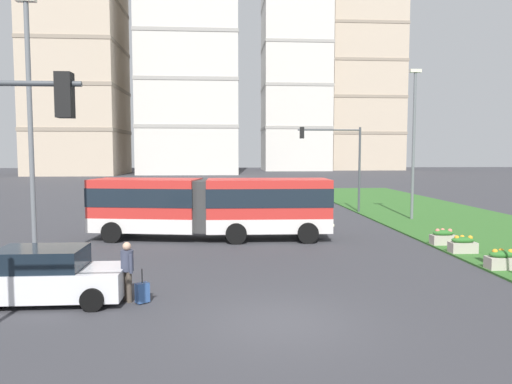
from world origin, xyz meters
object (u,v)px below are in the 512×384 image
car_white_van (46,276)px  apartment_tower_westcentre (188,63)px  flower_planter_3 (443,237)px  apartment_tower_west (78,70)px  pedestrian_crossing (127,267)px  traffic_light_far_right (339,154)px  articulated_bus (211,206)px  apartment_tower_eastcentre (363,83)px  flower_planter_2 (463,244)px  apartment_tower_centre (296,69)px  rolling_suitcase (142,292)px  streetlight_left (30,122)px  streetlight_median (414,139)px  flower_planter_1 (502,259)px

car_white_van → apartment_tower_westcentre: size_ratio=0.10×
flower_planter_3 → apartment_tower_west: 89.22m
apartment_tower_west → apartment_tower_westcentre: bearing=4.7°
pedestrian_crossing → traffic_light_far_right: (10.98, 19.99, 3.23)m
articulated_bus → apartment_tower_eastcentre: bearing=69.9°
flower_planter_2 → traffic_light_far_right: traffic_light_far_right is taller
car_white_van → apartment_tower_centre: apartment_tower_centre is taller
rolling_suitcase → apartment_tower_eastcentre: size_ratio=0.02×
traffic_light_far_right → apartment_tower_eastcentre: bearing=72.9°
streetlight_left → apartment_tower_eastcentre: size_ratio=0.23×
articulated_bus → streetlight_left: streetlight_left is taller
car_white_van → rolling_suitcase: (2.78, -0.29, -0.44)m
rolling_suitcase → apartment_tower_westcentre: size_ratio=0.02×
flower_planter_3 → streetlight_median: (1.90, 8.52, 4.77)m
apartment_tower_west → apartment_tower_centre: apartment_tower_centre is taller
streetlight_left → pedestrian_crossing: bearing=-46.4°
rolling_suitcase → streetlight_left: 8.40m
flower_planter_1 → rolling_suitcase: bearing=-166.6°
streetlight_left → apartment_tower_westcentre: apartment_tower_westcentre is taller
flower_planter_2 → apartment_tower_west: (-38.66, 79.67, 20.16)m
rolling_suitcase → apartment_tower_west: apartment_tower_west is taller
pedestrian_crossing → traffic_light_far_right: size_ratio=0.29×
rolling_suitcase → apartment_tower_eastcentre: bearing=70.8°
articulated_bus → rolling_suitcase: (-1.72, -10.27, -1.34)m
rolling_suitcase → traffic_light_far_right: (10.53, 20.19, 3.92)m
car_white_van → streetlight_median: (17.10, 15.90, 4.44)m
pedestrian_crossing → apartment_tower_centre: 110.13m
traffic_light_far_right → apartment_tower_centre: apartment_tower_centre is taller
flower_planter_1 → apartment_tower_westcentre: bearing=101.4°
traffic_light_far_right → streetlight_median: 5.60m
flower_planter_2 → flower_planter_3: same height
apartment_tower_west → apartment_tower_eastcentre: 68.87m
articulated_bus → streetlight_median: 14.37m
streetlight_left → apartment_tower_westcentre: bearing=89.9°
flower_planter_3 → apartment_tower_centre: size_ratio=0.02×
articulated_bus → apartment_tower_centre: bearing=79.1°
streetlight_left → apartment_tower_centre: apartment_tower_centre is taller
pedestrian_crossing → apartment_tower_centre: size_ratio=0.04×
articulated_bus → traffic_light_far_right: (8.82, 9.92, 2.58)m
apartment_tower_eastcentre → apartment_tower_west: bearing=-159.3°
car_white_van → apartment_tower_centre: (22.93, 105.46, 23.98)m
rolling_suitcase → flower_planter_3: (12.42, 7.67, 0.11)m
car_white_van → apartment_tower_west: 90.59m
flower_planter_1 → streetlight_median: bearing=81.8°
rolling_suitcase → flower_planter_2: size_ratio=0.88×
streetlight_median → flower_planter_2: bearing=-100.4°
flower_planter_3 → streetlight_median: 9.94m
rolling_suitcase → traffic_light_far_right: bearing=62.5°
pedestrian_crossing → apartment_tower_westcentre: 89.81m
flower_planter_2 → flower_planter_3: size_ratio=1.00×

